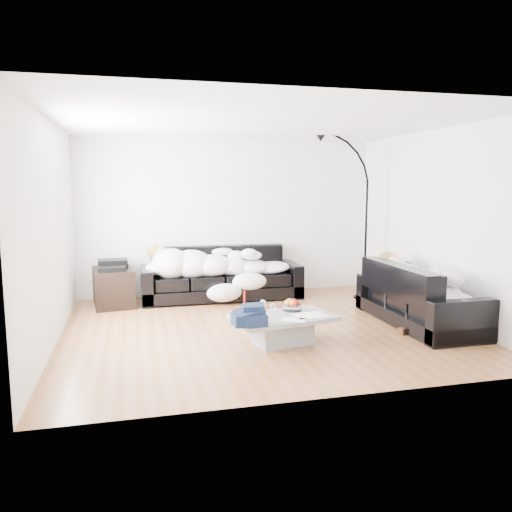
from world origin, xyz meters
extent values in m
plane|color=brown|center=(0.00, 0.00, 0.00)|extent=(5.00, 5.00, 0.00)
cube|color=silver|center=(0.00, 2.25, 1.30)|extent=(5.00, 0.02, 2.60)
cube|color=silver|center=(-2.50, 0.00, 1.30)|extent=(0.02, 4.50, 2.60)
cube|color=silver|center=(2.50, 0.00, 1.30)|extent=(0.02, 4.50, 2.60)
plane|color=white|center=(0.00, 0.00, 2.60)|extent=(5.00, 5.00, 0.00)
cube|color=black|center=(-0.21, 1.81, 0.42)|extent=(2.56, 0.89, 0.84)
cube|color=black|center=(2.07, -0.33, 0.40)|extent=(0.86, 2.00, 0.81)
ellipsoid|color=#0C564F|center=(2.01, 0.28, 0.72)|extent=(0.42, 0.38, 0.20)
cube|color=#939699|center=(0.07, -0.71, 0.17)|extent=(1.27, 0.89, 0.34)
cylinder|color=white|center=(0.25, -0.50, 0.41)|extent=(0.26, 0.26, 0.14)
cylinder|color=white|center=(-0.15, -0.63, 0.43)|extent=(0.08, 0.08, 0.18)
cylinder|color=white|center=(-0.20, -0.71, 0.41)|extent=(0.08, 0.08, 0.15)
cylinder|color=white|center=(-0.06, -0.75, 0.42)|extent=(0.08, 0.08, 0.17)
cylinder|color=maroon|center=(-0.33, -0.51, 0.47)|extent=(0.06, 0.06, 0.27)
cylinder|color=maroon|center=(-0.33, -0.45, 0.47)|extent=(0.05, 0.05, 0.26)
cube|color=silver|center=(0.37, -0.79, 0.34)|extent=(0.41, 0.33, 0.01)
cube|color=silver|center=(0.13, -0.93, 0.34)|extent=(0.33, 0.30, 0.01)
cube|color=black|center=(-1.91, 1.73, 0.29)|extent=(0.67, 0.90, 0.57)
cube|color=black|center=(-1.91, 1.73, 0.64)|extent=(0.46, 0.36, 0.13)
camera|label=1|loc=(-1.58, -6.10, 1.83)|focal=35.00mm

